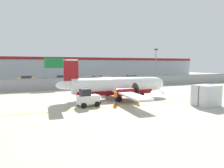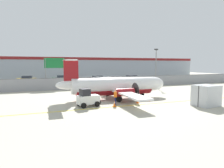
# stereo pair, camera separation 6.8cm
# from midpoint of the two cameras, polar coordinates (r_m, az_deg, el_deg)

# --- Properties ---
(ground_plane) EXTENTS (140.00, 140.00, 0.01)m
(ground_plane) POSITION_cam_midpoint_polar(r_m,az_deg,el_deg) (21.90, 7.57, -5.92)
(ground_plane) COLOR #B2AD99
(perimeter_fence) EXTENTS (98.00, 0.10, 2.10)m
(perimeter_fence) POSITION_cam_midpoint_polar(r_m,az_deg,el_deg) (36.44, -4.60, 0.51)
(perimeter_fence) COLOR gray
(perimeter_fence) RESTS_ON ground
(parking_lot_strip) EXTENTS (98.00, 17.00, 0.12)m
(parking_lot_strip) POSITION_cam_midpoint_polar(r_m,az_deg,el_deg) (47.63, -8.56, 0.41)
(parking_lot_strip) COLOR #38383A
(parking_lot_strip) RESTS_ON ground
(background_building) EXTENTS (91.00, 8.10, 6.50)m
(background_building) POSITION_cam_midpoint_polar(r_m,az_deg,el_deg) (65.60, -12.17, 4.57)
(background_building) COLOR #A8B2BC
(background_building) RESTS_ON ground
(commuter_airplane) EXTENTS (14.29, 16.05, 4.92)m
(commuter_airplane) POSITION_cam_midpoint_polar(r_m,az_deg,el_deg) (25.33, 1.44, -0.64)
(commuter_airplane) COLOR white
(commuter_airplane) RESTS_ON ground
(baggage_tug) EXTENTS (2.47, 1.69, 1.88)m
(baggage_tug) POSITION_cam_midpoint_polar(r_m,az_deg,el_deg) (20.85, -6.87, -4.12)
(baggage_tug) COLOR silver
(baggage_tug) RESTS_ON ground
(ground_crew_worker) EXTENTS (0.42, 0.55, 1.70)m
(ground_crew_worker) POSITION_cam_midpoint_polar(r_m,az_deg,el_deg) (21.47, 1.05, -3.53)
(ground_crew_worker) COLOR #191E4C
(ground_crew_worker) RESTS_ON ground
(cargo_container) EXTENTS (2.61, 2.26, 2.20)m
(cargo_container) POSITION_cam_midpoint_polar(r_m,az_deg,el_deg) (23.29, 25.39, -2.99)
(cargo_container) COLOR #B7BCC1
(cargo_container) RESTS_ON ground
(traffic_cone_near_left) EXTENTS (0.36, 0.36, 0.64)m
(traffic_cone_near_left) POSITION_cam_midpoint_polar(r_m,az_deg,el_deg) (22.79, 7.37, -4.67)
(traffic_cone_near_left) COLOR orange
(traffic_cone_near_left) RESTS_ON ground
(traffic_cone_near_right) EXTENTS (0.36, 0.36, 0.64)m
(traffic_cone_near_right) POSITION_cam_midpoint_polar(r_m,az_deg,el_deg) (20.70, 0.80, -5.67)
(traffic_cone_near_right) COLOR orange
(traffic_cone_near_right) RESTS_ON ground
(traffic_cone_far_left) EXTENTS (0.36, 0.36, 0.64)m
(traffic_cone_far_left) POSITION_cam_midpoint_polar(r_m,az_deg,el_deg) (24.29, 10.49, -4.08)
(traffic_cone_far_left) COLOR orange
(traffic_cone_far_left) RESTS_ON ground
(parked_car_0) EXTENTS (4.35, 2.34, 1.58)m
(parked_car_0) POSITION_cam_midpoint_polar(r_m,az_deg,el_deg) (50.74, -23.16, 1.28)
(parked_car_0) COLOR #B28C19
(parked_car_0) RESTS_ON parking_lot_strip
(parked_car_1) EXTENTS (4.31, 2.23, 1.58)m
(parked_car_1) POSITION_cam_midpoint_polar(r_m,az_deg,el_deg) (50.26, -14.28, 1.52)
(parked_car_1) COLOR #19662D
(parked_car_1) RESTS_ON parking_lot_strip
(parked_car_2) EXTENTS (4.29, 2.20, 1.58)m
(parked_car_2) POSITION_cam_midpoint_polar(r_m,az_deg,el_deg) (47.04, -4.27, 1.41)
(parked_car_2) COLOR black
(parked_car_2) RESTS_ON parking_lot_strip
(parked_car_3) EXTENTS (4.33, 2.27, 1.58)m
(parked_car_3) POSITION_cam_midpoint_polar(r_m,az_deg,el_deg) (49.18, 5.51, 1.58)
(parked_car_3) COLOR red
(parked_car_3) RESTS_ON parking_lot_strip
(apron_light_pole) EXTENTS (0.70, 0.30, 7.27)m
(apron_light_pole) POSITION_cam_midpoint_polar(r_m,az_deg,el_deg) (38.81, 12.49, 5.42)
(apron_light_pole) COLOR slate
(apron_light_pole) RESTS_ON ground
(highway_sign) EXTENTS (3.60, 0.14, 5.50)m
(highway_sign) POSITION_cam_midpoint_polar(r_m,az_deg,el_deg) (37.40, -16.01, 5.08)
(highway_sign) COLOR slate
(highway_sign) RESTS_ON ground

